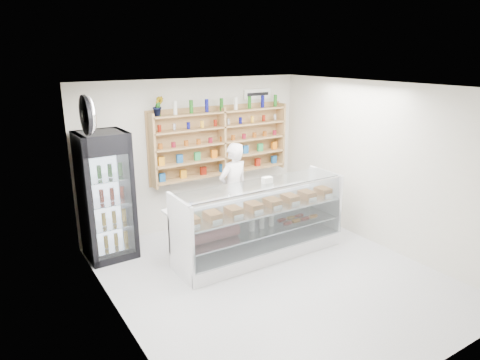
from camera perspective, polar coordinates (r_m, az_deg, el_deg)
room at (r=6.08m, az=4.62°, el=-1.03°), size 5.00×5.00×5.00m
display_counter at (r=7.12m, az=2.57°, el=-7.35°), size 2.87×0.86×1.25m
shop_worker at (r=7.72m, az=-0.90°, el=-1.30°), size 0.69×0.51×1.72m
drinks_cooler at (r=7.17m, az=-17.44°, el=-2.03°), size 0.76×0.74×2.07m
wall_shelving at (r=8.19m, az=-2.42°, el=5.04°), size 2.84×0.28×1.33m
potted_plant at (r=7.53m, az=-10.86°, el=9.68°), size 0.23×0.21×0.34m
security_mirror at (r=6.02m, az=-19.47°, el=8.15°), size 0.15×0.50×0.50m
wall_sign at (r=8.66m, az=2.33°, el=11.39°), size 0.62×0.03×0.20m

